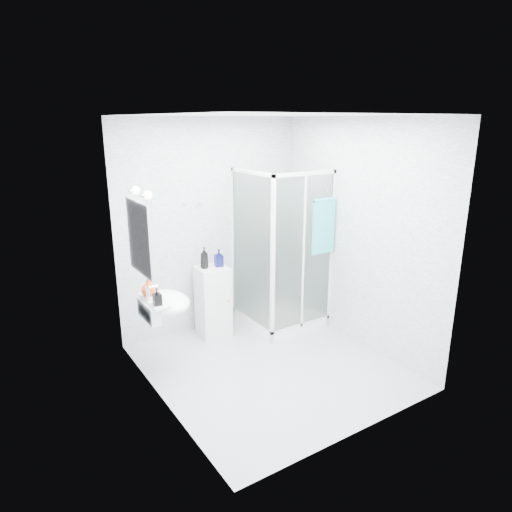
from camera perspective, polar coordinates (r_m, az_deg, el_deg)
room at (r=4.56m, az=1.86°, el=0.65°), size 2.40×2.60×2.60m
shower_enclosure at (r=5.79m, az=2.92°, el=-4.72°), size 0.90×0.95×2.00m
wall_basin at (r=4.67m, az=-11.48°, el=-5.85°), size 0.46×0.56×0.35m
mirror at (r=4.39m, az=-14.41°, el=2.19°), size 0.02×0.60×0.70m
vanity_lights at (r=4.32m, az=-14.19°, el=7.68°), size 0.10×0.40×0.08m
wall_hooks at (r=5.43m, az=-7.91°, el=6.57°), size 0.23×0.06×0.03m
storage_cabinet at (r=5.61m, az=-5.39°, el=-5.65°), size 0.39×0.40×0.87m
hand_towel at (r=5.42m, az=8.44°, el=3.89°), size 0.31×0.05×0.66m
shampoo_bottle_a at (r=5.40m, az=-6.48°, el=-0.22°), size 0.11×0.11×0.26m
shampoo_bottle_b at (r=5.46m, az=-4.68°, el=-0.23°), size 0.11×0.11×0.21m
soap_dispenser_orange at (r=4.67m, az=-13.29°, el=-3.85°), size 0.19×0.19×0.19m
soap_dispenser_black at (r=4.44m, az=-12.25°, el=-5.01°), size 0.08×0.08×0.17m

